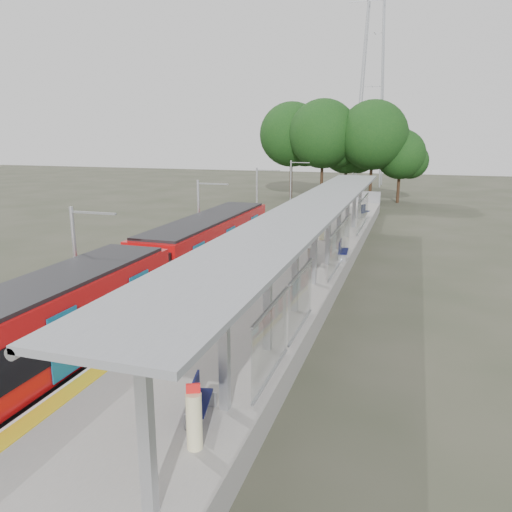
% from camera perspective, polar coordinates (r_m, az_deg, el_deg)
% --- Properties ---
extents(ground, '(200.00, 200.00, 0.00)m').
position_cam_1_polar(ground, '(13.87, -15.12, -22.77)').
color(ground, '#474438').
rests_on(ground, ground).
extents(trackbed, '(3.00, 70.00, 0.24)m').
position_cam_1_polar(trackbed, '(32.19, -2.77, -0.67)').
color(trackbed, '#59544C').
rests_on(trackbed, ground).
extents(platform, '(6.00, 50.00, 1.00)m').
position_cam_1_polar(platform, '(30.86, 5.08, -0.62)').
color(platform, gray).
rests_on(platform, ground).
extents(tactile_strip, '(0.60, 50.00, 0.02)m').
position_cam_1_polar(tactile_strip, '(31.37, 0.55, 0.64)').
color(tactile_strip, gold).
rests_on(tactile_strip, platform).
extents(end_fence, '(6.00, 0.10, 1.20)m').
position_cam_1_polar(end_fence, '(54.92, 10.89, 6.70)').
color(end_fence, '#9EA0A5').
rests_on(end_fence, platform).
extents(train, '(2.74, 27.60, 3.62)m').
position_cam_1_polar(train, '(22.24, -12.57, -2.47)').
color(train, black).
rests_on(train, ground).
extents(canopy, '(3.27, 38.00, 3.66)m').
position_cam_1_polar(canopy, '(26.13, 6.85, 5.00)').
color(canopy, '#9EA0A5').
rests_on(canopy, platform).
extents(pylon, '(8.00, 4.00, 38.00)m').
position_cam_1_polar(pylon, '(83.24, 13.29, 20.95)').
color(pylon, '#9EA0A5').
rests_on(pylon, ground).
extents(tree_cluster, '(20.60, 10.72, 12.27)m').
position_cam_1_polar(tree_cluster, '(63.19, 9.26, 13.16)').
color(tree_cluster, '#382316').
rests_on(tree_cluster, ground).
extents(catenary_masts, '(2.08, 48.16, 5.40)m').
position_cam_1_polar(catenary_masts, '(31.34, -6.41, 4.08)').
color(catenary_masts, '#9EA0A5').
rests_on(catenary_masts, ground).
extents(bench_near, '(0.75, 1.48, 0.97)m').
position_cam_1_polar(bench_near, '(13.44, -6.70, -15.94)').
color(bench_near, '#0D1144').
rests_on(bench_near, platform).
extents(bench_mid, '(0.60, 1.64, 1.10)m').
position_cam_1_polar(bench_mid, '(29.60, 9.80, 0.76)').
color(bench_mid, '#0D1144').
rests_on(bench_mid, platform).
extents(bench_far, '(0.95, 1.64, 1.08)m').
position_cam_1_polar(bench_far, '(45.00, 12.12, 5.08)').
color(bench_far, '#0D1144').
rests_on(bench_far, platform).
extents(info_pillar_near, '(0.37, 0.37, 1.65)m').
position_cam_1_polar(info_pillar_near, '(12.21, -7.08, -18.16)').
color(info_pillar_near, beige).
rests_on(info_pillar_near, platform).
extents(info_pillar_far, '(0.37, 0.37, 1.66)m').
position_cam_1_polar(info_pillar_far, '(34.79, 7.52, 3.02)').
color(info_pillar_far, beige).
rests_on(info_pillar_far, platform).
extents(litter_bin, '(0.50, 0.50, 0.92)m').
position_cam_1_polar(litter_bin, '(28.28, 6.36, 0.01)').
color(litter_bin, '#9EA0A5').
rests_on(litter_bin, platform).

